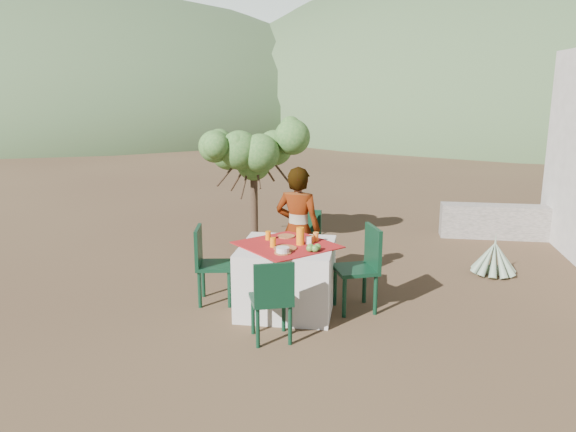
% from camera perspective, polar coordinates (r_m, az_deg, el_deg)
% --- Properties ---
extents(ground, '(160.00, 160.00, 0.00)m').
position_cam_1_polar(ground, '(6.60, -2.04, -8.88)').
color(ground, '#3D2A1C').
rests_on(ground, ground).
extents(table, '(1.30, 1.30, 0.76)m').
position_cam_1_polar(table, '(6.32, -0.12, -6.22)').
color(table, silver).
rests_on(table, ground).
extents(chair_far, '(0.49, 0.49, 0.90)m').
position_cam_1_polar(chair_far, '(7.27, 1.54, -2.58)').
color(chair_far, black).
rests_on(chair_far, ground).
extents(chair_near, '(0.51, 0.51, 0.85)m').
position_cam_1_polar(chair_near, '(5.50, -1.61, -8.25)').
color(chair_near, black).
rests_on(chair_near, ground).
extents(chair_left, '(0.48, 0.48, 0.90)m').
position_cam_1_polar(chair_left, '(6.54, -8.07, -4.56)').
color(chair_left, black).
rests_on(chair_left, ground).
extents(chair_right, '(0.57, 0.57, 0.96)m').
position_cam_1_polar(chair_right, '(6.32, 7.58, -4.87)').
color(chair_right, black).
rests_on(chair_right, ground).
extents(person, '(0.62, 0.47, 1.54)m').
position_cam_1_polar(person, '(6.79, 1.01, -1.38)').
color(person, '#8C6651').
rests_on(person, ground).
extents(shrub_tree, '(1.49, 1.46, 1.75)m').
position_cam_1_polar(shrub_tree, '(8.62, -3.09, 5.90)').
color(shrub_tree, '#423021').
rests_on(shrub_tree, ground).
extents(agave, '(0.61, 0.60, 0.64)m').
position_cam_1_polar(agave, '(8.00, 20.20, -4.08)').
color(agave, gray).
rests_on(agave, ground).
extents(stone_wall, '(2.60, 0.35, 0.55)m').
position_cam_1_polar(stone_wall, '(9.96, 22.69, -0.60)').
color(stone_wall, gray).
rests_on(stone_wall, ground).
extents(hill_near_left, '(40.00, 40.00, 16.00)m').
position_cam_1_polar(hill_near_left, '(40.86, -19.51, 9.04)').
color(hill_near_left, '#38502D').
rests_on(hill_near_left, ground).
extents(hill_near_right, '(48.00, 48.00, 20.00)m').
position_cam_1_polar(hill_near_right, '(43.45, 23.46, 8.92)').
color(hill_near_right, '#38502D').
rests_on(hill_near_right, ground).
extents(hill_far_center, '(60.00, 60.00, 24.00)m').
position_cam_1_polar(hill_far_center, '(58.28, 3.71, 10.80)').
color(hill_far_center, gray).
rests_on(hill_far_center, ground).
extents(plate_far, '(0.20, 0.20, 0.01)m').
position_cam_1_polar(plate_far, '(6.50, -0.18, -2.07)').
color(plate_far, brown).
rests_on(plate_far, table).
extents(plate_near, '(0.25, 0.25, 0.01)m').
position_cam_1_polar(plate_near, '(6.03, -0.30, -3.29)').
color(plate_near, brown).
rests_on(plate_near, table).
extents(glass_far, '(0.06, 0.06, 0.10)m').
position_cam_1_polar(glass_far, '(6.37, -2.03, -1.99)').
color(glass_far, orange).
rests_on(glass_far, table).
extents(glass_near, '(0.06, 0.06, 0.10)m').
position_cam_1_polar(glass_near, '(6.09, -1.54, -2.69)').
color(glass_near, orange).
rests_on(glass_near, table).
extents(juice_pitcher, '(0.09, 0.09, 0.19)m').
position_cam_1_polar(juice_pitcher, '(6.17, 1.25, -2.05)').
color(juice_pitcher, orange).
rests_on(juice_pitcher, table).
extents(bowl_plate, '(0.18, 0.18, 0.01)m').
position_cam_1_polar(bowl_plate, '(5.88, -0.53, -3.74)').
color(bowl_plate, brown).
rests_on(bowl_plate, table).
extents(white_bowl, '(0.14, 0.14, 0.05)m').
position_cam_1_polar(white_bowl, '(5.87, -0.53, -3.45)').
color(white_bowl, silver).
rests_on(white_bowl, bowl_plate).
extents(jar_left, '(0.05, 0.05, 0.08)m').
position_cam_1_polar(jar_left, '(6.25, 2.42, -2.37)').
color(jar_left, orange).
rests_on(jar_left, table).
extents(jar_right, '(0.06, 0.06, 0.10)m').
position_cam_1_polar(jar_right, '(6.32, 2.84, -2.10)').
color(jar_right, orange).
rests_on(jar_right, table).
extents(napkin_holder, '(0.07, 0.04, 0.08)m').
position_cam_1_polar(napkin_holder, '(6.21, 2.11, -2.49)').
color(napkin_holder, silver).
rests_on(napkin_holder, table).
extents(fruit_cluster, '(0.15, 0.14, 0.08)m').
position_cam_1_polar(fruit_cluster, '(5.94, 2.57, -3.24)').
color(fruit_cluster, '#4B822F').
rests_on(fruit_cluster, table).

